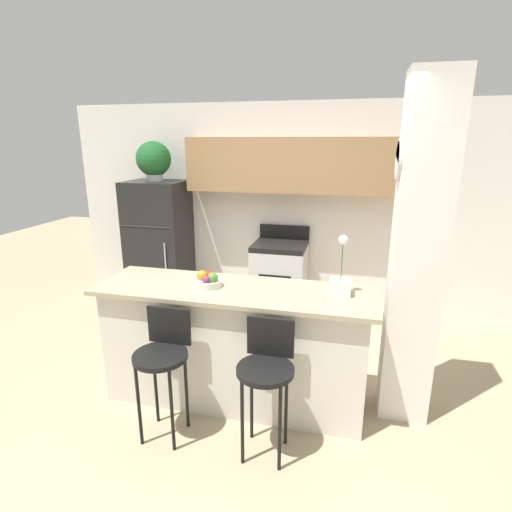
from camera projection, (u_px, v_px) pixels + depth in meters
The scene contains 11 objects.
ground_plane at pixel (235, 398), 3.37m from camera, with size 14.00×14.00×0.00m, color tan.
wall_back at pixel (290, 192), 4.90m from camera, with size 5.60×0.38×2.55m.
pillar_right at pixel (417, 258), 2.89m from camera, with size 0.38×0.32×2.55m.
counter_bar at pixel (234, 345), 3.24m from camera, with size 2.18×0.66×0.99m.
refrigerator at pixel (159, 244), 5.19m from camera, with size 0.73×0.64×1.61m.
stove_range at pixel (280, 278), 4.93m from camera, with size 0.63×0.64×1.07m.
bar_stool_left at pixel (163, 355), 2.82m from camera, with size 0.38×0.38×0.95m.
bar_stool_right at pixel (267, 369), 2.65m from camera, with size 0.38×0.38×0.95m.
potted_plant_on_fridge at pixel (154, 160), 4.90m from camera, with size 0.43×0.43×0.48m.
orchid_vase at pixel (341, 281), 2.96m from camera, with size 0.15×0.15×0.45m.
fruit_bowl at pixel (208, 280), 3.13m from camera, with size 0.23×0.23×0.12m.
Camera 1 is at (0.86, -2.79, 2.09)m, focal length 28.00 mm.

